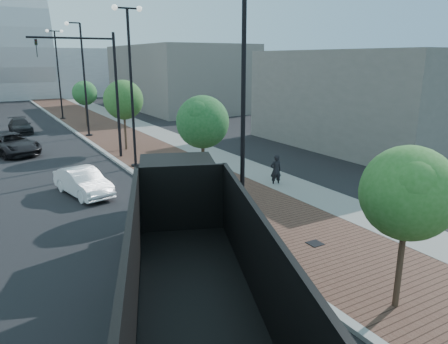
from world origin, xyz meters
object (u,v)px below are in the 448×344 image
dump_truck (185,243)px  pedestrian (276,170)px  white_sedan (83,182)px  dark_car_mid (11,144)px

dump_truck → pedestrian: (8.43, 7.03, -0.64)m
pedestrian → dump_truck: bearing=51.6°
dump_truck → white_sedan: (-0.56, 10.50, -0.82)m
pedestrian → dark_car_mid: bearing=-41.8°
white_sedan → pedestrian: bearing=-33.5°
white_sedan → pedestrian: pedestrian is taller
dump_truck → dark_car_mid: 22.45m
dump_truck → white_sedan: dump_truck is taller
dump_truck → pedestrian: bearing=60.5°
white_sedan → dark_car_mid: (-2.26, 11.76, 0.07)m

